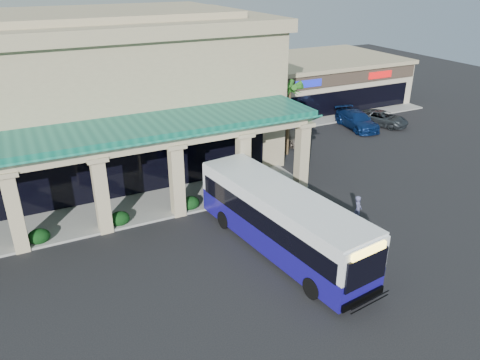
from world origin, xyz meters
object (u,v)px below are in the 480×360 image
car_red (357,120)px  transit_bus (281,221)px  car_silver (293,135)px  car_gray (382,118)px  pedestrian (358,210)px

car_red → transit_bus: bearing=-131.8°
car_silver → car_gray: car_silver is taller
car_silver → car_gray: (10.44, 0.37, -0.00)m
pedestrian → car_gray: (14.68, 14.15, -0.22)m
transit_bus → pedestrian: transit_bus is taller
pedestrian → car_silver: bearing=27.8°
transit_bus → car_gray: size_ratio=2.49×
car_red → car_gray: car_red is taller
transit_bus → car_gray: 24.94m
transit_bus → car_silver: (9.83, 14.13, -1.04)m
car_silver → car_red: car_red is taller
transit_bus → car_red: size_ratio=2.24×
pedestrian → car_gray: 20.39m
car_silver → transit_bus: bearing=-114.6°
transit_bus → car_red: (17.46, 14.85, -0.93)m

